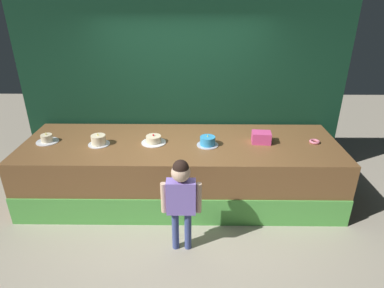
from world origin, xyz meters
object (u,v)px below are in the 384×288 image
Objects in this scene: cake_far_right at (208,141)px; pink_box at (261,137)px; donut at (315,142)px; cake_center_left at (99,140)px; child_figure at (181,194)px; cake_far_left at (47,139)px; cake_center_right at (154,140)px.

pink_box is at bearing 7.54° from cake_far_right.
donut is 0.49× the size of cake_center_left.
child_figure is at bearing -148.21° from donut.
cake_center_left reaches higher than cake_far_left.
donut is 1.48m from cake_far_right.
pink_box is (1.06, 1.11, 0.19)m from child_figure.
cake_far_left is (-2.96, -0.01, -0.03)m from pink_box.
child_figure is 3.99× the size of cake_center_left.
cake_far_right is at bearing -5.57° from cake_center_right.
cake_far_right is at bearing -0.36° from cake_center_left.
donut is (1.80, 1.11, 0.13)m from child_figure.
cake_far_right reaches higher than cake_far_left.
cake_center_right is 1.16× the size of cake_far_right.
cake_center_left is 0.74m from cake_center_right.
cake_center_left is (-2.22, -0.09, -0.01)m from pink_box.
pink_box reaches higher than donut.
child_figure is 3.83× the size of cake_far_left.
pink_box is 0.84× the size of cake_far_left.
cake_far_left is 1.04× the size of cake_center_left.
donut is 2.96m from cake_center_left.
cake_far_right is (-1.48, -0.10, 0.04)m from donut.
cake_far_right is at bearing -172.46° from pink_box.
cake_center_left is (-1.16, 1.03, 0.17)m from child_figure.
cake_center_left is at bearing -177.72° from pink_box.
cake_far_left is at bearing 177.79° from cake_far_right.
cake_center_left is 1.00× the size of cake_far_right.
cake_far_left reaches higher than donut.
donut is 2.22m from cake_center_right.
cake_far_right is (0.74, -0.07, 0.01)m from cake_center_right.
cake_far_left is 0.74m from cake_center_left.
donut is at bearing 0.05° from pink_box.
child_figure is at bearing -41.44° from cake_center_left.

